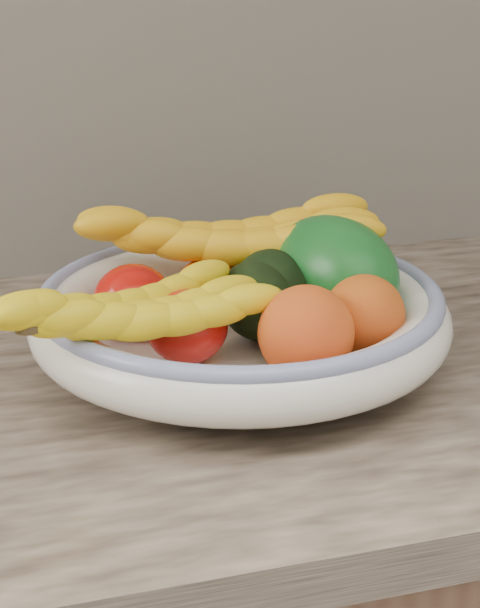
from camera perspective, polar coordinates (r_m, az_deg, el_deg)
name	(u,v)px	position (r m, az deg, el deg)	size (l,w,h in m)	color
fruit_bowl	(240,315)	(0.87, 0.00, -0.71)	(0.39, 0.39, 0.08)	silver
clementine_back_left	(199,285)	(0.93, -2.54, 1.19)	(0.05, 0.05, 0.04)	#FF5F05
clementine_back_right	(228,278)	(0.95, -0.76, 1.60)	(0.05, 0.05, 0.05)	#ED5305
clementine_back_mid	(203,283)	(0.94, -2.30, 1.32)	(0.05, 0.05, 0.05)	#F55105
tomato_left	(133,300)	(0.87, -6.56, 0.24)	(0.07, 0.07, 0.07)	#BB0D07
tomato_near_left	(187,327)	(0.81, -3.28, -1.39)	(0.07, 0.07, 0.06)	red
avocado_center	(257,300)	(0.86, 1.07, 0.24)	(0.07, 0.10, 0.07)	black
avocado_right	(272,290)	(0.89, 1.98, 0.85)	(0.08, 0.11, 0.08)	black
green_mango	(333,272)	(0.90, 5.70, 1.95)	(0.10, 0.15, 0.11)	#0F5219
peach_front	(306,333)	(0.78, 4.07, -1.80)	(0.08, 0.08, 0.08)	orange
peach_right	(364,315)	(0.82, 7.62, -0.66)	(0.07, 0.07, 0.07)	orange
banana_bunch_back	(228,246)	(0.94, -0.74, 3.55)	(0.32, 0.12, 0.09)	yellow
banana_bunch_front	(134,320)	(0.77, -6.51, -0.96)	(0.26, 0.10, 0.07)	yellow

